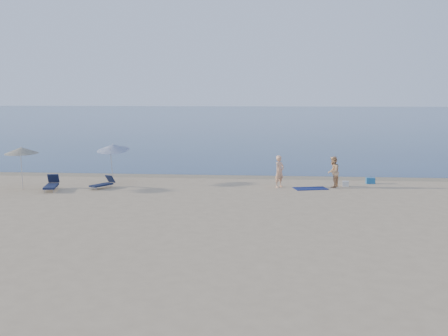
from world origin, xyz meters
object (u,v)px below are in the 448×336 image
Objects in this scene: person_right at (333,172)px; umbrella_near at (113,147)px; blue_cooler at (370,181)px; person_left at (279,171)px.

umbrella_near is (-12.29, 0.27, 1.20)m from person_right.
blue_cooler is at bearing 13.18° from umbrella_near.
person_left is 5.45m from blue_cooler.
person_left is at bearing -164.42° from blue_cooler.
person_left reaches higher than person_right.
person_left is 2.92m from person_right.
blue_cooler is 14.70m from umbrella_near.
blue_cooler is (2.24, 1.42, -0.67)m from person_right.
person_right is (2.91, 0.24, -0.02)m from person_left.
person_right is 3.48× the size of blue_cooler.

